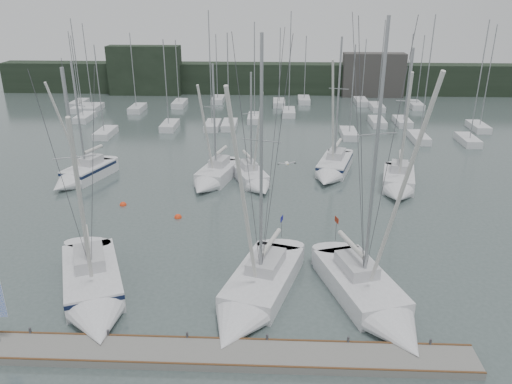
% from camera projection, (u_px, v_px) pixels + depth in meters
% --- Properties ---
extents(ground, '(160.00, 160.00, 0.00)m').
position_uv_depth(ground, '(234.00, 299.00, 28.74)').
color(ground, '#465553').
rests_on(ground, ground).
extents(dock, '(24.00, 2.00, 0.40)m').
position_uv_depth(dock, '(225.00, 355.00, 24.04)').
color(dock, slate).
rests_on(dock, ground).
extents(far_treeline, '(90.00, 4.00, 5.00)m').
position_uv_depth(far_treeline, '(264.00, 78.00, 85.19)').
color(far_treeline, black).
rests_on(far_treeline, ground).
extents(far_building_left, '(12.00, 3.00, 8.00)m').
position_uv_depth(far_building_left, '(145.00, 70.00, 83.59)').
color(far_building_left, black).
rests_on(far_building_left, ground).
extents(far_building_right, '(10.00, 3.00, 7.00)m').
position_uv_depth(far_building_right, '(373.00, 75.00, 82.24)').
color(far_building_right, '#3C3A38').
rests_on(far_building_right, ground).
extents(mast_forest, '(57.72, 26.46, 14.41)m').
position_uv_depth(mast_forest, '(262.00, 114.00, 69.27)').
color(mast_forest, silver).
rests_on(mast_forest, ground).
extents(sailboat_near_left, '(6.68, 10.22, 14.04)m').
position_uv_depth(sailboat_near_left, '(94.00, 294.00, 28.09)').
color(sailboat_near_left, silver).
rests_on(sailboat_near_left, ground).
extents(sailboat_near_center, '(5.85, 10.38, 15.75)m').
position_uv_depth(sailboat_near_center, '(251.00, 300.00, 27.70)').
color(sailboat_near_center, silver).
rests_on(sailboat_near_center, ground).
extents(sailboat_near_right, '(5.90, 10.21, 16.51)m').
position_uv_depth(sailboat_near_right, '(376.00, 304.00, 27.22)').
color(sailboat_near_right, silver).
rests_on(sailboat_near_right, ground).
extents(sailboat_mid_a, '(4.82, 7.70, 11.66)m').
position_uv_depth(sailboat_mid_a, '(80.00, 176.00, 45.89)').
color(sailboat_mid_a, silver).
rests_on(sailboat_mid_a, ground).
extents(sailboat_mid_b, '(4.37, 7.88, 11.49)m').
position_uv_depth(sailboat_mid_b, '(212.00, 178.00, 45.45)').
color(sailboat_mid_b, silver).
rests_on(sailboat_mid_b, ground).
extents(sailboat_mid_c, '(4.46, 7.11, 10.76)m').
position_uv_depth(sailboat_mid_c, '(254.00, 180.00, 45.07)').
color(sailboat_mid_c, silver).
rests_on(sailboat_mid_c, ground).
extents(sailboat_mid_d, '(4.86, 8.75, 13.56)m').
position_uv_depth(sailboat_mid_d, '(332.00, 169.00, 47.63)').
color(sailboat_mid_d, silver).
rests_on(sailboat_mid_d, ground).
extents(sailboat_mid_e, '(4.24, 7.93, 13.02)m').
position_uv_depth(sailboat_mid_e, '(398.00, 185.00, 43.84)').
color(sailboat_mid_e, silver).
rests_on(sailboat_mid_e, ground).
extents(buoy_a, '(0.58, 0.58, 0.58)m').
position_uv_depth(buoy_a, '(178.00, 218.00, 38.96)').
color(buoy_a, '#F23C15').
rests_on(buoy_a, ground).
extents(buoy_c, '(0.57, 0.57, 0.57)m').
position_uv_depth(buoy_c, '(123.00, 205.00, 41.22)').
color(buoy_c, '#F23C15').
rests_on(buoy_c, ground).
extents(seagull, '(0.92, 0.45, 0.18)m').
position_uv_depth(seagull, '(287.00, 163.00, 26.14)').
color(seagull, white).
rests_on(seagull, ground).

